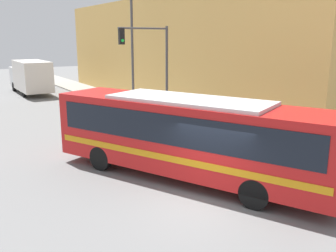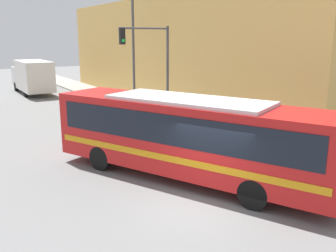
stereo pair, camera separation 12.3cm
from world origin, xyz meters
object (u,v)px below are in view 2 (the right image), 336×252
(city_bus, at_px, (187,133))
(traffic_light_pole, at_px, (152,58))
(delivery_truck, at_px, (32,76))
(pedestrian_near_corner, at_px, (201,112))
(parking_meter, at_px, (171,109))
(fire_hydrant, at_px, (231,138))
(street_lamp, at_px, (130,44))

(city_bus, bearing_deg, traffic_light_pole, 43.95)
(delivery_truck, relative_size, pedestrian_near_corner, 4.36)
(delivery_truck, distance_m, pedestrian_near_corner, 20.62)
(traffic_light_pole, height_order, parking_meter, traffic_light_pole)
(fire_hydrant, bearing_deg, delivery_truck, 100.03)
(parking_meter, bearing_deg, pedestrian_near_corner, -61.61)
(city_bus, bearing_deg, pedestrian_near_corner, 24.66)
(city_bus, height_order, delivery_truck, delivery_truck)
(pedestrian_near_corner, bearing_deg, traffic_light_pole, 127.53)
(city_bus, bearing_deg, fire_hydrant, 3.75)
(city_bus, height_order, street_lamp, street_lamp)
(fire_hydrant, height_order, street_lamp, street_lamp)
(city_bus, xyz_separation_m, pedestrian_near_corner, (5.20, 6.06, -0.77))
(fire_hydrant, relative_size, traffic_light_pole, 0.12)
(pedestrian_near_corner, bearing_deg, city_bus, -130.65)
(city_bus, distance_m, parking_meter, 8.95)
(parking_meter, xyz_separation_m, pedestrian_near_corner, (0.97, -1.79, 0.00))
(delivery_truck, xyz_separation_m, parking_meter, (4.20, -18.16, -0.67))
(traffic_light_pole, relative_size, street_lamp, 0.72)
(parking_meter, relative_size, street_lamp, 0.17)
(city_bus, distance_m, fire_hydrant, 5.00)
(fire_hydrant, bearing_deg, pedestrian_near_corner, 75.61)
(fire_hydrant, relative_size, pedestrian_near_corner, 0.41)
(delivery_truck, height_order, traffic_light_pole, traffic_light_pole)
(pedestrian_near_corner, bearing_deg, street_lamp, 97.62)
(delivery_truck, bearing_deg, pedestrian_near_corner, -75.49)
(traffic_light_pole, distance_m, pedestrian_near_corner, 4.34)
(pedestrian_near_corner, bearing_deg, parking_meter, 118.39)
(traffic_light_pole, xyz_separation_m, street_lamp, (0.91, 4.81, 0.72))
(street_lamp, bearing_deg, delivery_truck, 108.27)
(street_lamp, bearing_deg, pedestrian_near_corner, -82.38)
(parking_meter, bearing_deg, traffic_light_pole, 144.23)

